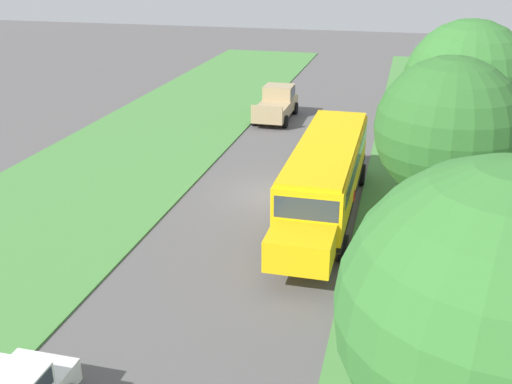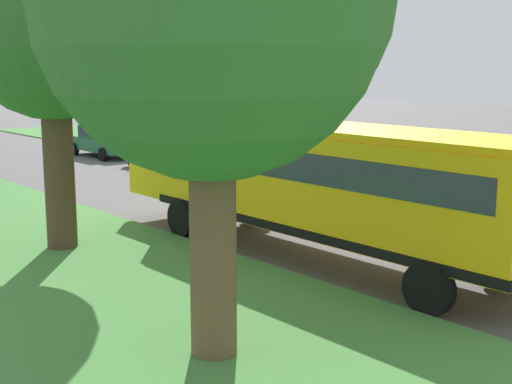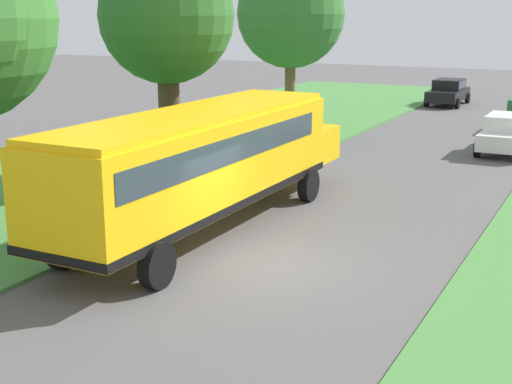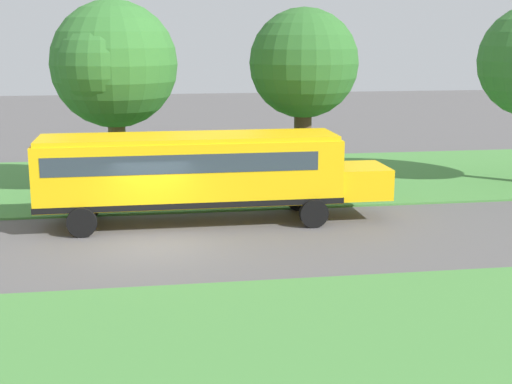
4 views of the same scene
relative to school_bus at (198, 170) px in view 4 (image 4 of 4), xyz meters
The scene contains 6 objects.
ground_plane 3.61m from the school_bus, 32.14° to the right, with size 120.00×120.00×0.00m, color #565454.
grass_verge 7.82m from the school_bus, 167.63° to the right, with size 12.00×80.00×0.08m, color #47843D.
grass_far_side 11.85m from the school_bus, ahead, with size 10.00×80.00×0.07m, color #47843D.
school_bus is the anchor object (origin of this frame).
oak_tree_beside_bus 6.93m from the school_bus, 149.35° to the right, with size 5.22×5.18×7.99m.
oak_tree_roadside_mid 7.21m from the school_bus, 132.59° to the left, with size 4.48×4.48×7.69m.
Camera 4 is at (22.07, -0.17, 6.56)m, focal length 50.00 mm.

